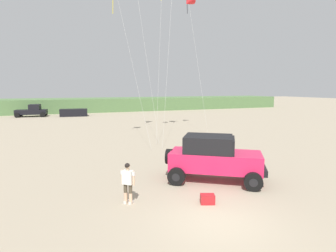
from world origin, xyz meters
name	(u,v)px	position (x,y,z in m)	size (l,w,h in m)	color
ground_plane	(216,222)	(0.00, 0.00, 0.00)	(220.00, 220.00, 0.00)	tan
dune_ridge	(75,105)	(-1.79, 49.21, 1.26)	(90.00, 9.26, 2.53)	#567A47
jeep	(214,157)	(2.15, 3.76, 1.20)	(4.93, 4.39, 2.26)	#EA2151
person_watching	(128,181)	(-2.46, 2.60, 0.94)	(0.50, 0.47, 1.67)	#DBB28E
cooler_box	(208,199)	(0.48, 1.43, 0.19)	(0.56, 0.36, 0.38)	#B21E23
distant_pickup	(32,111)	(-8.70, 41.35, 0.94)	(4.82, 2.97, 1.98)	black
distant_sedan	(74,113)	(-2.50, 39.65, 0.60)	(4.20, 1.70, 1.20)	black
kite_yellow_diamond	(189,2)	(7.74, 18.37, 13.06)	(1.52, 4.24, 13.83)	red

